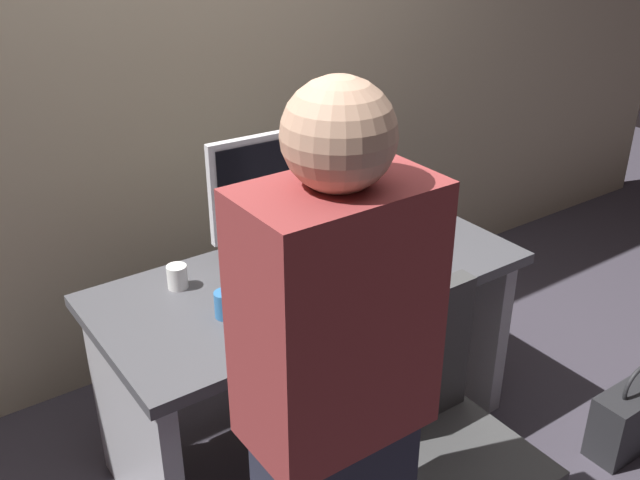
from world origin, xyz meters
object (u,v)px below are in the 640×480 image
(mouse, at_px, (388,261))
(book_stack, at_px, (403,214))
(office_chair, at_px, (438,466))
(keyboard, at_px, (327,288))
(cup_near_keyboard, at_px, (225,304))
(desk, at_px, (312,327))
(monitor, at_px, (281,186))
(handbag, at_px, (630,418))
(person_at_desk, at_px, (335,428))
(cup_by_monitor, at_px, (177,277))

(mouse, xyz_separation_m, book_stack, (0.21, 0.17, 0.06))
(office_chair, height_order, keyboard, office_chair)
(keyboard, bearing_deg, cup_near_keyboard, 172.97)
(desk, bearing_deg, monitor, 87.61)
(keyboard, distance_m, handbag, 1.29)
(cup_near_keyboard, distance_m, book_stack, 0.85)
(person_at_desk, height_order, mouse, person_at_desk)
(office_chair, relative_size, person_at_desk, 0.57)
(cup_by_monitor, distance_m, handbag, 1.75)
(monitor, bearing_deg, cup_by_monitor, -177.68)
(book_stack, relative_size, handbag, 0.63)
(office_chair, height_order, monitor, monitor)
(office_chair, bearing_deg, cup_near_keyboard, 117.06)
(keyboard, distance_m, book_stack, 0.54)
(office_chair, xyz_separation_m, cup_by_monitor, (-0.37, 0.89, 0.34))
(cup_near_keyboard, relative_size, cup_by_monitor, 1.05)
(desk, distance_m, office_chair, 0.71)
(desk, xyz_separation_m, person_at_desk, (-0.48, -0.78, 0.33))
(mouse, relative_size, book_stack, 0.42)
(person_at_desk, distance_m, cup_near_keyboard, 0.73)
(book_stack, xyz_separation_m, handbag, (0.47, -0.80, -0.66))
(office_chair, xyz_separation_m, cup_near_keyboard, (-0.33, 0.64, 0.34))
(desk, height_order, mouse, mouse)
(person_at_desk, distance_m, book_stack, 1.27)
(person_at_desk, relative_size, cup_near_keyboard, 19.16)
(monitor, distance_m, cup_near_keyboard, 0.51)
(keyboard, relative_size, cup_near_keyboard, 5.03)
(mouse, height_order, cup_by_monitor, cup_by_monitor)
(desk, xyz_separation_m, cup_by_monitor, (-0.42, 0.18, 0.26))
(person_at_desk, height_order, cup_near_keyboard, person_at_desk)
(desk, relative_size, cup_by_monitor, 18.40)
(cup_near_keyboard, relative_size, book_stack, 0.36)
(cup_near_keyboard, relative_size, handbag, 0.23)
(monitor, height_order, cup_by_monitor, monitor)
(monitor, bearing_deg, cup_near_keyboard, -145.15)
(monitor, relative_size, cup_by_monitor, 6.67)
(desk, xyz_separation_m, mouse, (0.26, -0.10, 0.24))
(office_chair, distance_m, mouse, 0.74)
(mouse, relative_size, cup_by_monitor, 1.23)
(monitor, distance_m, handbag, 1.56)
(office_chair, distance_m, person_at_desk, 0.60)
(keyboard, xyz_separation_m, handbag, (0.97, -0.61, -0.60))
(person_at_desk, bearing_deg, cup_by_monitor, 86.51)
(keyboard, height_order, mouse, mouse)
(mouse, relative_size, handbag, 0.26)
(person_at_desk, distance_m, mouse, 1.00)
(book_stack, bearing_deg, cup_by_monitor, 173.03)
(desk, height_order, book_stack, book_stack)
(keyboard, relative_size, mouse, 4.30)
(office_chair, relative_size, keyboard, 2.19)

